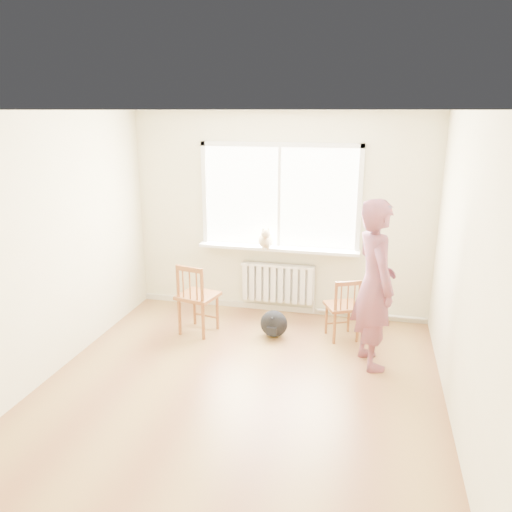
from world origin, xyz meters
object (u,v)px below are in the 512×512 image
Objects in this scene: chair_left at (196,299)px; cat at (266,239)px; person at (375,285)px; backpack at (274,324)px; chair_right at (344,309)px.

cat reaches higher than chair_left.
person is 5.47× the size of backpack.
cat is 1.14m from backpack.
chair_right is 0.83m from person.
chair_right is (1.80, 0.25, -0.06)m from chair_left.
chair_left is at bearing -172.37° from backpack.
chair_right is 1.38m from cat.
cat reaches higher than backpack.
chair_right is at bearing 9.75° from person.
cat is 1.36× the size of backpack.
backpack is at bearing -16.27° from chair_right.
backpack is (0.96, 0.13, -0.29)m from chair_left.
backpack is (-0.83, -0.12, -0.23)m from chair_right.
person is (2.13, -0.29, 0.46)m from chair_left.
cat is (-1.08, 0.53, 0.68)m from chair_right.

